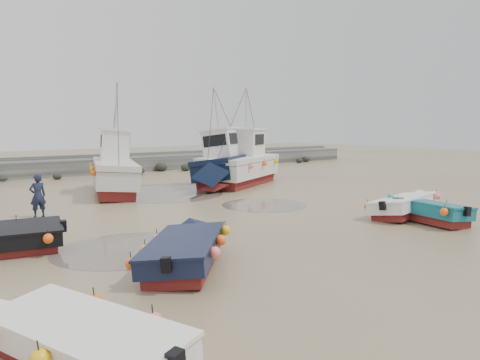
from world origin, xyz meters
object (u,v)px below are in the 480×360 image
object	(u,v)px
dinghy_3	(409,203)
cabin_boat_3	(243,163)
dinghy_2	(424,208)
cabin_boat_1	(113,169)
person	(39,217)
cabin_boat_2	(228,165)
dinghy_1	(188,245)
dinghy_0	(74,332)

from	to	relation	value
dinghy_3	cabin_boat_3	size ratio (longest dim) A/B	0.66
dinghy_2	cabin_boat_1	size ratio (longest dim) A/B	0.55
cabin_boat_1	person	world-z (taller)	cabin_boat_1
cabin_boat_2	cabin_boat_3	bearing A→B (deg)	-114.87
dinghy_2	dinghy_3	world-z (taller)	same
dinghy_1	cabin_boat_2	distance (m)	16.85
dinghy_1	cabin_boat_2	world-z (taller)	cabin_boat_2
dinghy_3	person	bearing A→B (deg)	-136.65
cabin_boat_2	person	size ratio (longest dim) A/B	4.87
dinghy_0	person	bearing A→B (deg)	59.13
cabin_boat_1	cabin_boat_2	size ratio (longest dim) A/B	1.04
cabin_boat_1	cabin_boat_3	distance (m)	8.55
dinghy_1	cabin_boat_3	bearing A→B (deg)	89.25
dinghy_0	dinghy_2	distance (m)	15.11
dinghy_1	dinghy_2	bearing A→B (deg)	37.83
cabin_boat_2	person	bearing A→B (deg)	70.58
dinghy_0	cabin_boat_2	distance (m)	22.38
dinghy_2	cabin_boat_3	xyz separation A→B (m)	(1.49, 13.98, 0.78)
dinghy_0	dinghy_1	bearing A→B (deg)	20.80
dinghy_3	cabin_boat_2	distance (m)	12.59
dinghy_0	dinghy_2	world-z (taller)	same
cabin_boat_2	cabin_boat_3	xyz separation A→B (m)	(1.43, 0.27, 0.00)
cabin_boat_3	cabin_boat_2	bearing A→B (deg)	-107.64
person	dinghy_2	bearing A→B (deg)	135.88
dinghy_2	dinghy_3	xyz separation A→B (m)	(0.70, 1.16, -0.02)
dinghy_0	cabin_boat_3	xyz separation A→B (m)	(16.31, 16.95, 0.80)
dinghy_3	cabin_boat_3	world-z (taller)	cabin_boat_3
dinghy_1	cabin_boat_2	size ratio (longest dim) A/B	0.59
cabin_boat_2	dinghy_3	bearing A→B (deg)	147.48
dinghy_0	cabin_boat_1	xyz separation A→B (m)	(7.82, 17.97, 0.82)
cabin_boat_3	cabin_boat_1	bearing A→B (deg)	-125.03
dinghy_0	cabin_boat_2	bearing A→B (deg)	28.75
dinghy_1	dinghy_2	xyz separation A→B (m)	(10.55, -0.65, 0.02)
dinghy_3	dinghy_0	bearing A→B (deg)	-86.61
cabin_boat_1	dinghy_2	bearing A→B (deg)	-46.65
dinghy_3	person	distance (m)	15.74
dinghy_0	dinghy_1	size ratio (longest dim) A/B	1.10
dinghy_2	dinghy_3	distance (m)	1.35
cabin_boat_3	person	distance (m)	14.24
dinghy_0	cabin_boat_3	size ratio (longest dim) A/B	0.61
dinghy_1	cabin_boat_1	size ratio (longest dim) A/B	0.56
cabin_boat_1	cabin_boat_2	distance (m)	7.18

